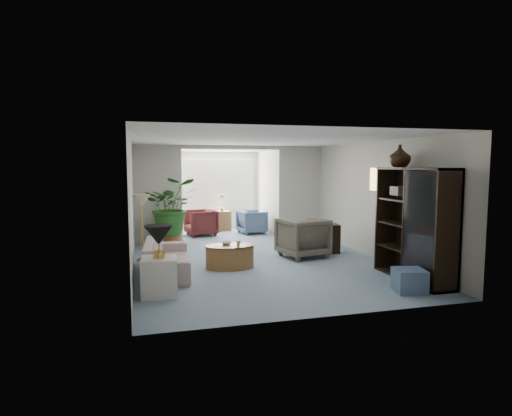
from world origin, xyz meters
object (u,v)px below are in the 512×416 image
object	(u,v)px
table_lamp	(158,235)
coffee_cup	(238,243)
entertainment_cabinet	(414,224)
sunroom_table	(222,221)
coffee_bowl	(226,243)
side_table_dark	(326,238)
end_table	(159,277)
sunroom_chair_blue	(252,222)
floor_lamp	(141,201)
sofa	(167,258)
wingback_chair	(302,237)
sunroom_chair_maroon	(201,223)
coffee_table	(230,257)
ottoman	(409,281)
cabinet_urn	(400,156)
plant_pot	(172,241)
framed_picture	(379,179)

from	to	relation	value
table_lamp	coffee_cup	size ratio (longest dim) A/B	4.48
entertainment_cabinet	sunroom_table	xyz separation A→B (m)	(-2.17, 6.42, -0.68)
coffee_bowl	side_table_dark	world-z (taller)	side_table_dark
end_table	sunroom_chair_blue	size ratio (longest dim) A/B	0.80
floor_lamp	side_table_dark	xyz separation A→B (m)	(4.07, -0.25, -0.92)
sofa	floor_lamp	world-z (taller)	floor_lamp
sofa	entertainment_cabinet	world-z (taller)	entertainment_cabinet
wingback_chair	floor_lamp	bearing A→B (deg)	-20.97
sunroom_chair_maroon	end_table	bearing A→B (deg)	-23.36
wingback_chair	coffee_table	bearing A→B (deg)	7.00
floor_lamp	side_table_dark	distance (m)	4.18
table_lamp	ottoman	distance (m)	4.00
coffee_table	coffee_bowl	world-z (taller)	coffee_bowl
cabinet_urn	coffee_table	bearing A→B (deg)	158.01
ottoman	plant_pot	size ratio (longest dim) A/B	1.14
table_lamp	floor_lamp	world-z (taller)	floor_lamp
floor_lamp	coffee_bowl	world-z (taller)	floor_lamp
coffee_table	wingback_chair	xyz separation A→B (m)	(1.74, 0.59, 0.20)
wingback_chair	coffee_bowl	bearing A→B (deg)	3.57
floor_lamp	cabinet_urn	xyz separation A→B (m)	(4.55, -2.32, 0.92)
sofa	sunroom_chair_maroon	bearing A→B (deg)	-12.10
sofa	coffee_bowl	size ratio (longest dim) A/B	10.22
cabinet_urn	sunroom_chair_maroon	xyz separation A→B (m)	(-2.92, 5.17, -1.80)
cabinet_urn	ottoman	size ratio (longest dim) A/B	0.89
framed_picture	sofa	world-z (taller)	framed_picture
side_table_dark	coffee_bowl	bearing A→B (deg)	-162.45
coffee_table	coffee_cup	size ratio (longest dim) A/B	9.67
side_table_dark	cabinet_urn	xyz separation A→B (m)	(0.48, -2.07, 1.84)
floor_lamp	coffee_bowl	size ratio (longest dim) A/B	1.80
entertainment_cabinet	plant_pot	xyz separation A→B (m)	(-3.84, 4.08, -0.82)
framed_picture	wingback_chair	world-z (taller)	framed_picture
table_lamp	coffee_bowl	bearing A→B (deg)	48.89
framed_picture	table_lamp	xyz separation A→B (m)	(-4.56, -1.35, -0.76)
plant_pot	sunroom_table	size ratio (longest dim) A/B	0.67
framed_picture	sunroom_table	distance (m)	5.59
coffee_bowl	entertainment_cabinet	bearing A→B (deg)	-30.92
cabinet_urn	sunroom_chair_maroon	distance (m)	6.21
end_table	floor_lamp	world-z (taller)	floor_lamp
sunroom_chair_blue	coffee_cup	bearing A→B (deg)	152.91
table_lamp	coffee_bowl	xyz separation A→B (m)	(1.36, 1.56, -0.47)
floor_lamp	entertainment_cabinet	xyz separation A→B (m)	(4.55, -2.82, -0.27)
plant_pot	sunroom_chair_maroon	bearing A→B (deg)	59.94
coffee_cup	entertainment_cabinet	bearing A→B (deg)	-29.69
coffee_cup	plant_pot	world-z (taller)	coffee_cup
ottoman	wingback_chair	bearing A→B (deg)	103.27
plant_pot	sunroom_chair_blue	xyz separation A→B (m)	(2.42, 1.59, 0.18)
floor_lamp	sunroom_chair_blue	distance (m)	4.33
entertainment_cabinet	sunroom_chair_maroon	world-z (taller)	entertainment_cabinet
sunroom_chair_blue	sunroom_table	world-z (taller)	sunroom_chair_blue
framed_picture	ottoman	bearing A→B (deg)	-108.33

